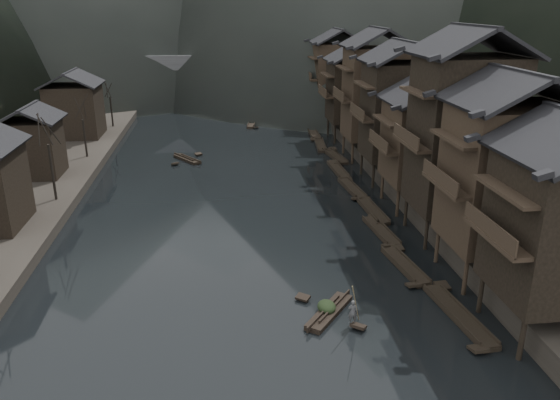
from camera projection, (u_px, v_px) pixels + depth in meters
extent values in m
plane|color=black|center=(245.00, 281.00, 37.62)|extent=(300.00, 300.00, 0.00)
cube|color=#2D2823|center=(473.00, 129.00, 78.38)|extent=(40.00, 200.00, 1.80)
cylinder|color=black|center=(522.00, 339.00, 28.98)|extent=(0.30, 0.30, 2.90)
cylinder|color=black|center=(481.00, 294.00, 33.46)|extent=(0.30, 0.30, 2.90)
cylinder|color=black|center=(523.00, 291.00, 33.76)|extent=(0.30, 0.30, 2.90)
cube|color=#33271C|center=(497.00, 237.00, 29.45)|extent=(1.20, 5.70, 0.25)
cylinder|color=#33271C|center=(465.00, 277.00, 35.52)|extent=(0.30, 0.30, 2.90)
cylinder|color=#33271C|center=(437.00, 246.00, 40.00)|extent=(0.30, 0.30, 2.90)
cylinder|color=#33271C|center=(505.00, 274.00, 35.81)|extent=(0.30, 0.30, 2.90)
cylinder|color=#33271C|center=(473.00, 244.00, 40.29)|extent=(0.30, 0.30, 2.90)
cube|color=#33271C|center=(505.00, 176.00, 36.03)|extent=(7.00, 6.00, 9.39)
cube|color=#33271C|center=(446.00, 185.00, 35.77)|extent=(1.20, 5.70, 0.25)
cylinder|color=black|center=(426.00, 234.00, 42.05)|extent=(0.30, 0.30, 2.90)
cylinder|color=black|center=(406.00, 212.00, 46.53)|extent=(0.30, 0.30, 2.90)
cylinder|color=black|center=(460.00, 232.00, 42.34)|extent=(0.30, 0.30, 2.90)
cylinder|color=black|center=(437.00, 210.00, 46.82)|extent=(0.30, 0.30, 2.90)
cube|color=black|center=(462.00, 134.00, 42.15)|extent=(7.00, 6.00, 11.80)
cube|color=#33271C|center=(412.00, 143.00, 41.93)|extent=(1.20, 5.70, 0.25)
cylinder|color=#33271C|center=(398.00, 203.00, 48.58)|extent=(0.30, 0.30, 2.90)
cylinder|color=#33271C|center=(382.00, 186.00, 53.07)|extent=(0.30, 0.30, 2.90)
cylinder|color=#33271C|center=(427.00, 201.00, 48.88)|extent=(0.30, 0.30, 2.90)
cylinder|color=#33271C|center=(410.00, 185.00, 53.36)|extent=(0.30, 0.30, 2.90)
cube|color=#33271C|center=(426.00, 142.00, 49.48)|extent=(7.00, 6.00, 7.20)
cube|color=#33271C|center=(383.00, 147.00, 49.17)|extent=(1.20, 5.70, 0.25)
cylinder|color=black|center=(373.00, 176.00, 56.05)|extent=(0.30, 0.30, 2.90)
cylinder|color=black|center=(361.00, 163.00, 60.53)|extent=(0.30, 0.30, 2.90)
cylinder|color=black|center=(399.00, 175.00, 56.34)|extent=(0.30, 0.30, 2.90)
cylinder|color=black|center=(386.00, 162.00, 60.83)|extent=(0.30, 0.30, 2.90)
cube|color=black|center=(400.00, 111.00, 56.50)|extent=(7.00, 6.00, 9.79)
cube|color=#33271C|center=(362.00, 116.00, 56.24)|extent=(1.20, 5.70, 0.25)
cylinder|color=#33271C|center=(352.00, 153.00, 64.45)|extent=(0.30, 0.30, 2.90)
cylinder|color=#33271C|center=(343.00, 143.00, 68.93)|extent=(0.30, 0.30, 2.90)
cylinder|color=#33271C|center=(375.00, 152.00, 64.75)|extent=(0.30, 0.30, 2.90)
cylinder|color=#33271C|center=(365.00, 143.00, 69.23)|extent=(0.30, 0.30, 2.90)
cube|color=#33271C|center=(376.00, 93.00, 64.76)|extent=(7.00, 6.00, 10.61)
cube|color=#33271C|center=(343.00, 98.00, 64.52)|extent=(1.20, 5.70, 0.25)
cylinder|color=black|center=(335.00, 134.00, 73.79)|extent=(0.30, 0.30, 2.90)
cylinder|color=black|center=(328.00, 126.00, 78.27)|extent=(0.30, 0.30, 2.90)
cylinder|color=black|center=(355.00, 133.00, 74.08)|extent=(0.30, 0.30, 2.90)
cylinder|color=black|center=(347.00, 126.00, 78.56)|extent=(0.30, 0.30, 2.90)
cube|color=black|center=(355.00, 91.00, 74.54)|extent=(7.00, 6.00, 8.03)
cube|color=#33271C|center=(326.00, 95.00, 74.25)|extent=(1.20, 5.70, 0.25)
cylinder|color=#33271C|center=(319.00, 116.00, 84.99)|extent=(0.30, 0.30, 2.90)
cylinder|color=#33271C|center=(314.00, 111.00, 89.47)|extent=(0.30, 0.30, 2.90)
cylinder|color=#33271C|center=(336.00, 116.00, 85.28)|extent=(0.30, 0.30, 2.90)
cylinder|color=#33271C|center=(330.00, 110.00, 89.76)|extent=(0.30, 0.30, 2.90)
cube|color=#33271C|center=(337.00, 75.00, 85.48)|extent=(7.00, 6.00, 9.52)
cube|color=#33271C|center=(311.00, 78.00, 85.22)|extent=(1.20, 5.70, 0.25)
cube|color=black|center=(34.00, 146.00, 56.44)|extent=(5.00, 5.00, 5.80)
cube|color=black|center=(75.00, 109.00, 73.07)|extent=(6.50, 6.50, 6.80)
cylinder|color=black|center=(48.00, 170.00, 49.44)|extent=(0.24, 0.24, 5.22)
cylinder|color=black|center=(85.00, 136.00, 63.54)|extent=(0.24, 0.24, 4.43)
cylinder|color=black|center=(110.00, 110.00, 79.13)|extent=(0.24, 0.24, 4.25)
cube|color=black|center=(458.00, 315.00, 33.28)|extent=(1.89, 7.40, 0.30)
cube|color=black|center=(459.00, 313.00, 33.22)|extent=(1.93, 7.26, 0.10)
cube|color=black|center=(442.00, 285.00, 36.54)|extent=(1.03, 0.99, 0.36)
cube|color=black|center=(479.00, 348.00, 29.93)|extent=(1.03, 0.99, 0.36)
cube|color=black|center=(405.00, 266.00, 39.45)|extent=(1.86, 6.10, 0.30)
cube|color=black|center=(405.00, 264.00, 39.39)|extent=(1.90, 5.99, 0.10)
cube|color=black|center=(397.00, 247.00, 42.11)|extent=(1.02, 0.86, 0.33)
cube|color=black|center=(414.00, 284.00, 36.69)|extent=(1.02, 0.86, 0.33)
cube|color=black|center=(381.00, 231.00, 45.43)|extent=(1.64, 6.23, 0.30)
cube|color=black|center=(381.00, 229.00, 45.37)|extent=(1.68, 6.12, 0.10)
cube|color=black|center=(374.00, 217.00, 48.16)|extent=(1.00, 0.84, 0.33)
cube|color=black|center=(388.00, 245.00, 42.61)|extent=(1.00, 0.84, 0.33)
cube|color=black|center=(373.00, 211.00, 49.75)|extent=(1.46, 6.31, 0.30)
cube|color=black|center=(373.00, 209.00, 49.69)|extent=(1.51, 6.18, 0.10)
cube|color=black|center=(366.00, 199.00, 52.52)|extent=(0.98, 0.82, 0.33)
cube|color=black|center=(380.00, 222.00, 46.89)|extent=(0.98, 0.82, 0.33)
cube|color=black|center=(352.00, 189.00, 55.69)|extent=(1.65, 6.43, 0.30)
cube|color=black|center=(352.00, 187.00, 55.63)|extent=(1.70, 6.30, 0.10)
cube|color=black|center=(348.00, 179.00, 58.51)|extent=(1.00, 0.86, 0.33)
cube|color=black|center=(357.00, 198.00, 52.78)|extent=(1.00, 0.86, 0.33)
cube|color=black|center=(338.00, 170.00, 61.89)|extent=(1.31, 6.62, 0.30)
cube|color=black|center=(338.00, 169.00, 61.83)|extent=(1.36, 6.49, 0.10)
cube|color=black|center=(333.00, 161.00, 64.81)|extent=(0.96, 0.84, 0.34)
cube|color=black|center=(343.00, 177.00, 58.88)|extent=(0.96, 0.84, 0.34)
cube|color=black|center=(335.00, 156.00, 67.45)|extent=(2.00, 7.02, 0.30)
cube|color=black|center=(335.00, 155.00, 67.39)|extent=(2.04, 6.89, 0.10)
cube|color=black|center=(333.00, 148.00, 70.53)|extent=(1.04, 0.97, 0.35)
cube|color=black|center=(337.00, 163.00, 64.28)|extent=(1.04, 0.97, 0.35)
cube|color=black|center=(320.00, 145.00, 72.56)|extent=(1.74, 6.82, 0.30)
cube|color=black|center=(320.00, 144.00, 72.50)|extent=(1.78, 6.69, 0.10)
cube|color=black|center=(314.00, 139.00, 75.49)|extent=(1.01, 0.91, 0.34)
cube|color=black|center=(327.00, 150.00, 69.54)|extent=(1.01, 0.91, 0.34)
cube|color=black|center=(314.00, 134.00, 78.82)|extent=(1.25, 7.02, 0.30)
cube|color=black|center=(314.00, 133.00, 78.75)|extent=(1.31, 6.88, 0.10)
cube|color=black|center=(309.00, 128.00, 81.89)|extent=(0.95, 0.88, 0.35)
cube|color=black|center=(318.00, 138.00, 75.64)|extent=(0.95, 0.88, 0.35)
cube|color=black|center=(187.00, 159.00, 66.24)|extent=(3.54, 4.67, 0.30)
cube|color=black|center=(187.00, 158.00, 66.18)|extent=(3.53, 4.61, 0.10)
cube|color=black|center=(198.00, 153.00, 68.18)|extent=(1.05, 0.98, 0.30)
cube|color=black|center=(175.00, 163.00, 64.21)|extent=(1.05, 0.98, 0.30)
cube|color=black|center=(252.00, 124.00, 85.09)|extent=(1.89, 5.52, 0.30)
cube|color=black|center=(252.00, 123.00, 85.03)|extent=(1.92, 5.42, 0.10)
cube|color=black|center=(248.00, 120.00, 87.39)|extent=(0.95, 0.81, 0.31)
cube|color=black|center=(256.00, 127.00, 82.69)|extent=(0.95, 0.81, 0.31)
cube|color=#4C4C4F|center=(224.00, 64.00, 102.37)|extent=(40.00, 6.00, 1.60)
cube|color=#4C4C4F|center=(224.00, 58.00, 99.40)|extent=(40.00, 0.50, 1.00)
cube|color=#4C4C4F|center=(223.00, 55.00, 104.44)|extent=(40.00, 0.50, 1.00)
cube|color=#4C4C4F|center=(150.00, 86.00, 102.25)|extent=(3.20, 6.00, 6.40)
cube|color=#4C4C4F|center=(201.00, 85.00, 103.26)|extent=(3.20, 6.00, 6.40)
cube|color=#4C4C4F|center=(248.00, 85.00, 104.22)|extent=(3.20, 6.00, 6.40)
cube|color=#4C4C4F|center=(297.00, 84.00, 105.23)|extent=(3.20, 6.00, 6.40)
cube|color=black|center=(329.00, 312.00, 33.62)|extent=(3.68, 4.41, 0.30)
cube|color=black|center=(329.00, 309.00, 33.56)|extent=(3.66, 4.37, 0.10)
cube|color=black|center=(303.00, 296.00, 35.13)|extent=(1.06, 1.00, 0.29)
cube|color=black|center=(358.00, 325.00, 32.02)|extent=(1.06, 1.00, 0.29)
ellipsoid|color=black|center=(327.00, 302.00, 33.57)|extent=(1.14, 1.49, 0.68)
imported|color=#4F4F51|center=(353.00, 308.00, 32.03)|extent=(0.59, 0.42, 1.54)
cylinder|color=#8C7A51|center=(358.00, 267.00, 31.13)|extent=(1.17, 1.95, 3.86)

